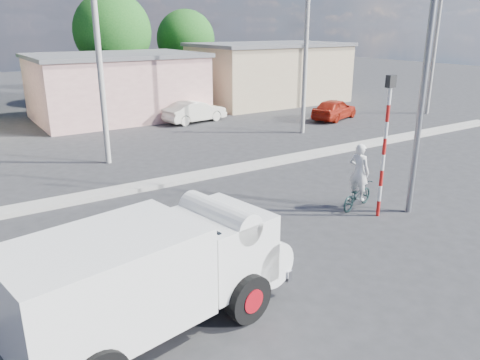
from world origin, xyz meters
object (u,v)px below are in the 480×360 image
car_cream (195,111)px  cyclist (358,181)px  truck (158,271)px  traffic_pole (386,135)px  streetlight (424,53)px  bicycle (357,195)px  car_red (334,109)px

car_cream → cyclist: bearing=163.0°
truck → car_cream: 20.80m
car_cream → traffic_pole: traffic_pole is taller
truck → traffic_pole: size_ratio=1.35×
streetlight → bicycle: bearing=130.5°
cyclist → car_cream: bearing=-22.9°
bicycle → truck: bearing=92.5°
car_cream → car_red: (7.81, -4.06, -0.01)m
bicycle → traffic_pole: size_ratio=0.38×
streetlight → car_red: bearing=54.4°
bicycle → car_cream: bearing=-22.9°
cyclist → traffic_pole: 1.87m
car_red → traffic_pole: bearing=121.7°
truck → traffic_pole: bearing=1.0°
car_red → truck: bearing=108.4°
cyclist → car_red: cyclist is taller
traffic_pole → streetlight: (0.94, -0.30, 2.37)m
car_cream → traffic_pole: size_ratio=0.92×
truck → cyclist: truck is taller
truck → streetlight: streetlight is taller
traffic_pole → bicycle: bearing=93.6°
cyclist → car_red: (10.07, 11.52, -0.28)m
traffic_pole → cyclist: bearing=93.6°
traffic_pole → truck: bearing=-168.6°
bicycle → cyclist: cyclist is taller
truck → traffic_pole: 8.36m
truck → car_cream: (10.30, 18.06, -0.62)m
bicycle → cyclist: bearing=-0.0°
car_cream → streetlight: size_ratio=0.45×
truck → car_cream: bearing=49.9°
cyclist → car_red: 15.30m
truck → streetlight: 9.85m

